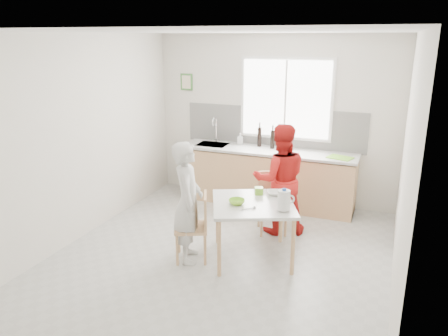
% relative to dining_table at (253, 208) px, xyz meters
% --- Properties ---
extents(ground, '(4.50, 4.50, 0.00)m').
position_rel_dining_table_xyz_m(ground, '(-0.37, -0.11, -0.66)').
color(ground, '#B7B7B2').
rests_on(ground, ground).
extents(room_shell, '(4.50, 4.50, 4.50)m').
position_rel_dining_table_xyz_m(room_shell, '(-0.37, -0.11, 0.98)').
color(room_shell, silver).
rests_on(room_shell, ground).
extents(window, '(1.50, 0.06, 1.30)m').
position_rel_dining_table_xyz_m(window, '(-0.17, 2.12, 1.04)').
color(window, white).
rests_on(window, room_shell).
extents(backsplash, '(3.00, 0.02, 0.65)m').
position_rel_dining_table_xyz_m(backsplash, '(-0.37, 2.13, 0.57)').
color(backsplash, white).
rests_on(backsplash, room_shell).
extents(picture_frame, '(0.22, 0.03, 0.28)m').
position_rel_dining_table_xyz_m(picture_frame, '(-1.92, 2.13, 1.24)').
color(picture_frame, '#44823B').
rests_on(picture_frame, room_shell).
extents(kitchen_counter, '(2.84, 0.64, 1.37)m').
position_rel_dining_table_xyz_m(kitchen_counter, '(-0.37, 1.84, -0.24)').
color(kitchen_counter, tan).
rests_on(kitchen_counter, ground).
extents(dining_table, '(1.26, 1.26, 0.74)m').
position_rel_dining_table_xyz_m(dining_table, '(0.00, 0.00, 0.00)').
color(dining_table, silver).
rests_on(dining_table, ground).
extents(chair_left, '(0.51, 0.51, 0.84)m').
position_rel_dining_table_xyz_m(chair_left, '(-0.63, -0.28, -0.20)').
color(chair_left, tan).
rests_on(chair_left, ground).
extents(chair_far, '(0.51, 0.51, 0.84)m').
position_rel_dining_table_xyz_m(chair_far, '(-0.01, 0.89, -0.20)').
color(chair_far, tan).
rests_on(chair_far, ground).
extents(person_white, '(0.55, 0.64, 1.49)m').
position_rel_dining_table_xyz_m(person_white, '(-0.71, -0.31, 0.09)').
color(person_white, silver).
rests_on(person_white, ground).
extents(person_red, '(0.92, 0.84, 1.54)m').
position_rel_dining_table_xyz_m(person_red, '(0.10, 0.88, 0.11)').
color(person_red, red).
rests_on(person_red, ground).
extents(bowl_green, '(0.25, 0.25, 0.06)m').
position_rel_dining_table_xyz_m(bowl_green, '(-0.16, -0.13, 0.11)').
color(bowl_green, '#8DD330').
rests_on(bowl_green, dining_table).
extents(bowl_white, '(0.26, 0.26, 0.05)m').
position_rel_dining_table_xyz_m(bowl_white, '(0.17, 0.35, 0.10)').
color(bowl_white, white).
rests_on(bowl_white, dining_table).
extents(milk_jug, '(0.20, 0.14, 0.25)m').
position_rel_dining_table_xyz_m(milk_jug, '(0.41, -0.13, 0.21)').
color(milk_jug, white).
rests_on(milk_jug, dining_table).
extents(green_box, '(0.13, 0.13, 0.09)m').
position_rel_dining_table_xyz_m(green_box, '(-0.02, 0.30, 0.12)').
color(green_box, '#80CA2E').
rests_on(green_box, dining_table).
extents(spoon, '(0.12, 0.12, 0.01)m').
position_rel_dining_table_xyz_m(spoon, '(0.02, -0.23, 0.09)').
color(spoon, '#A5A5AA').
rests_on(spoon, dining_table).
extents(cutting_board, '(0.41, 0.34, 0.01)m').
position_rel_dining_table_xyz_m(cutting_board, '(0.78, 1.75, 0.27)').
color(cutting_board, '#77C72E').
rests_on(cutting_board, kitchen_counter).
extents(wine_bottle_a, '(0.07, 0.07, 0.32)m').
position_rel_dining_table_xyz_m(wine_bottle_a, '(-0.55, 2.00, 0.42)').
color(wine_bottle_a, black).
rests_on(wine_bottle_a, kitchen_counter).
extents(wine_bottle_b, '(0.07, 0.07, 0.30)m').
position_rel_dining_table_xyz_m(wine_bottle_b, '(-0.32, 1.95, 0.41)').
color(wine_bottle_b, black).
rests_on(wine_bottle_b, kitchen_counter).
extents(jar_amber, '(0.06, 0.06, 0.16)m').
position_rel_dining_table_xyz_m(jar_amber, '(-0.18, 1.95, 0.34)').
color(jar_amber, brown).
rests_on(jar_amber, kitchen_counter).
extents(soap_bottle, '(0.11, 0.11, 0.19)m').
position_rel_dining_table_xyz_m(soap_bottle, '(-0.89, 2.00, 0.36)').
color(soap_bottle, '#999999').
rests_on(soap_bottle, kitchen_counter).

